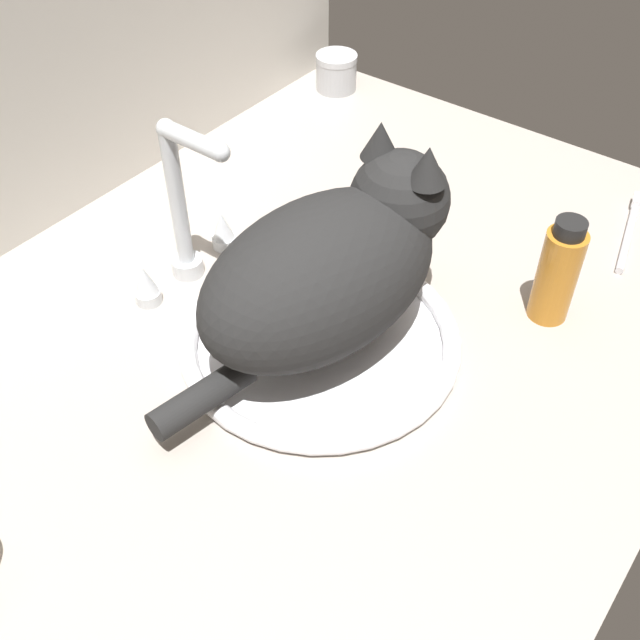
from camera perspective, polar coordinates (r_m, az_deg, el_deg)
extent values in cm
cube|color=#ADA399|center=(92.80, 0.91, -0.16)|extent=(107.85, 82.21, 3.00)
cube|color=beige|center=(107.20, -18.33, 17.51)|extent=(107.85, 2.40, 43.75)
torus|color=white|center=(87.21, 0.00, -1.38)|extent=(32.47, 32.47, 2.14)
cylinder|color=white|center=(87.76, 0.00, -1.73)|extent=(29.26, 29.26, 0.60)
cylinder|color=silver|center=(98.11, -9.92, 4.03)|extent=(4.00, 4.00, 2.24)
cylinder|color=silver|center=(91.90, -10.71, 8.98)|extent=(2.00, 2.00, 18.48)
sphere|color=silver|center=(87.03, -11.52, 13.94)|extent=(2.20, 2.20, 2.20)
cylinder|color=silver|center=(84.36, -9.55, 13.19)|extent=(2.00, 8.14, 2.00)
sphere|color=silver|center=(81.80, -7.48, 12.38)|extent=(2.10, 2.10, 2.10)
cylinder|color=silver|center=(95.12, -12.77, 1.74)|extent=(3.20, 3.20, 1.60)
cone|color=silver|center=(93.39, -13.02, 2.95)|extent=(2.88, 2.88, 3.73)
cylinder|color=silver|center=(101.87, -7.21, 5.89)|extent=(3.20, 3.20, 1.60)
cone|color=silver|center=(100.25, -7.34, 7.08)|extent=(2.88, 2.88, 3.73)
ellipsoid|color=black|center=(80.87, 0.00, 3.22)|extent=(32.46, 22.96, 16.38)
sphere|color=black|center=(85.04, 5.99, 8.96)|extent=(11.29, 11.29, 11.29)
cone|color=black|center=(83.63, 4.56, 13.37)|extent=(4.29, 4.29, 4.23)
cone|color=black|center=(79.90, 8.12, 11.46)|extent=(4.29, 4.29, 4.23)
ellipsoid|color=silver|center=(88.38, 7.83, 9.40)|extent=(4.16, 5.26, 3.61)
ellipsoid|color=silver|center=(87.17, 5.07, 5.84)|extent=(9.94, 11.23, 9.01)
cylinder|color=black|center=(78.71, -8.84, -5.76)|extent=(12.23, 5.21, 3.20)
cylinder|color=#B2B5BA|center=(137.72, 1.23, 17.96)|extent=(6.98, 6.98, 5.19)
cylinder|color=silver|center=(136.39, 1.26, 19.13)|extent=(7.12, 7.12, 1.00)
cylinder|color=#C67A23|center=(91.84, 17.38, 3.17)|extent=(4.75, 4.75, 12.00)
cylinder|color=black|center=(87.71, 18.32, 6.57)|extent=(3.56, 3.56, 1.80)
cylinder|color=silver|center=(110.08, 22.11, 5.71)|extent=(14.64, 4.40, 1.00)
cube|color=white|center=(117.01, 22.75, 8.31)|extent=(2.81, 1.77, 1.20)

